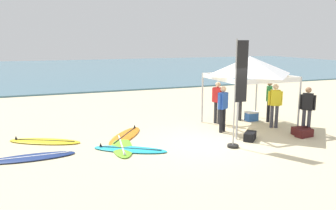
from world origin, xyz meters
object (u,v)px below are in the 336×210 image
surfboard_orange (125,136)px  gear_bag_near_tent (301,131)px  person_orange (241,97)px  cooler_box (251,116)px  gear_bag_on_sand (250,136)px  person_green (269,98)px  surfboard_yellow (44,141)px  banner_flag (238,98)px  surfboard_lime (121,145)px  person_red (218,100)px  surfboard_cyan (130,149)px  canopy_tent (250,66)px  surfboard_navy (31,157)px  person_blue (223,106)px  person_black (307,107)px  gear_bag_by_pole (304,133)px  person_yellow (275,103)px

surfboard_orange → gear_bag_near_tent: size_ratio=4.04×
person_orange → cooler_box: 0.92m
cooler_box → gear_bag_on_sand: bearing=-125.5°
surfboard_orange → person_green: bearing=0.7°
surfboard_yellow → banner_flag: size_ratio=0.73×
surfboard_lime → person_orange: bearing=17.8°
surfboard_orange → surfboard_lime: (-0.39, -1.05, 0.00)m
surfboard_orange → person_red: bearing=7.9°
surfboard_orange → surfboard_yellow: size_ratio=0.98×
surfboard_cyan → cooler_box: 6.13m
canopy_tent → surfboard_navy: 8.29m
surfboard_orange → cooler_box: bearing=4.6°
person_green → gear_bag_near_tent: bearing=-94.5°
surfboard_navy → person_red: person_red is taller
surfboard_orange → person_orange: person_orange is taller
person_red → person_green: 2.20m
surfboard_yellow → person_green: person_green is taller
gear_bag_on_sand → canopy_tent: bearing=59.0°
surfboard_navy → surfboard_cyan: (2.85, -0.31, 0.00)m
surfboard_yellow → person_blue: size_ratio=1.45×
surfboard_lime → person_black: 6.75m
person_red → surfboard_lime: bearing=-159.8°
surfboard_cyan → gear_bag_on_sand: size_ratio=3.87×
canopy_tent → person_red: (-0.84, 0.90, -1.40)m
surfboard_yellow → person_orange: person_orange is taller
surfboard_yellow → canopy_tent: bearing=-5.2°
surfboard_cyan → person_blue: bearing=12.8°
person_orange → gear_bag_by_pole: (0.69, -3.03, -0.85)m
person_orange → gear_bag_on_sand: 3.10m
person_black → gear_bag_near_tent: 0.89m
surfboard_lime → person_orange: person_orange is taller
person_green → person_orange: (-0.94, 0.66, 0.00)m
person_yellow → banner_flag: bearing=-149.9°
banner_flag → canopy_tent: bearing=48.8°
banner_flag → cooler_box: bearing=48.2°
surfboard_yellow → person_orange: bearing=3.0°
person_black → cooler_box: person_black is taller
surfboard_cyan → surfboard_lime: bearing=107.2°
surfboard_orange → gear_bag_near_tent: 6.29m
gear_bag_on_sand → cooler_box: (1.70, 2.38, 0.06)m
person_yellow → person_blue: bearing=175.5°
surfboard_yellow → person_red: 6.73m
person_blue → person_red: 1.32m
canopy_tent → person_blue: size_ratio=1.61×
person_orange → gear_bag_on_sand: person_orange is taller
person_yellow → person_black: (0.54, -1.11, 0.00)m
person_red → gear_bag_on_sand: bearing=-92.8°
surfboard_cyan → gear_bag_near_tent: 6.22m
person_orange → gear_bag_by_pole: bearing=-77.2°
person_yellow → cooler_box: 1.52m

